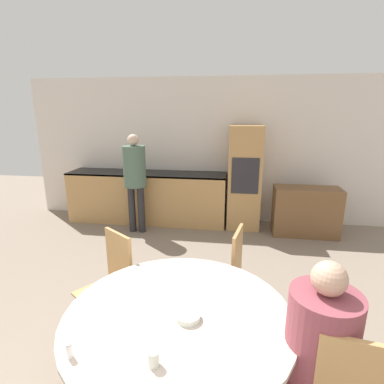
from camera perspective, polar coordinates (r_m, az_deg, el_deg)
wall_back at (r=5.58m, az=2.74°, el=7.82°), size 6.69×0.05×2.60m
kitchen_counter at (r=5.62m, az=-8.49°, el=-0.83°), size 2.88×0.60×0.93m
oven_unit at (r=5.30m, az=9.96°, el=2.74°), size 0.56×0.59×1.79m
sideboard at (r=5.31m, az=20.83°, el=-3.48°), size 1.05×0.45×0.81m
dining_table at (r=2.19m, az=-2.48°, el=-26.40°), size 1.46×1.46×0.78m
chair_far_left at (r=2.91m, az=-15.05°, el=-15.87°), size 0.56×0.56×0.98m
chair_far_right at (r=2.96m, az=6.68°, el=-14.85°), size 0.47×0.47×0.98m
person_seated at (r=2.00m, az=23.35°, el=-26.30°), size 0.39×0.46×1.27m
person_standing at (r=5.02m, az=-10.84°, el=3.53°), size 0.37×0.37×1.66m
cup at (r=1.73m, az=-7.34°, el=-28.92°), size 0.06×0.06×0.08m
bowl_near at (r=1.99m, az=-0.77°, el=-22.63°), size 0.16×0.16×0.04m
salt_shaker at (r=1.86m, az=-22.31°, el=-26.08°), size 0.03×0.03×0.09m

